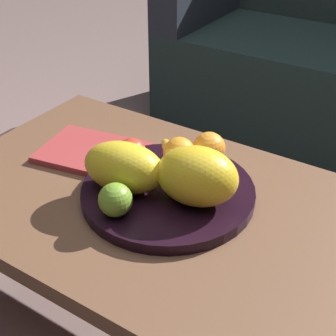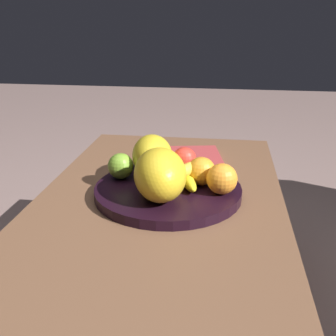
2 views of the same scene
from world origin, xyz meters
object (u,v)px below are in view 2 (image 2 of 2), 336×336
at_px(orange_front, 201,171).
at_px(apple_left, 184,159).
at_px(melon_large_front, 160,175).
at_px(coffee_table, 158,218).
at_px(fruit_bowl, 168,191).
at_px(melon_smaller_beside, 152,156).
at_px(magazine, 193,160).
at_px(banana_bunch, 187,176).
at_px(apple_front, 121,166).
at_px(orange_left, 222,179).

bearing_deg(orange_front, apple_left, -150.51).
bearing_deg(melon_large_front, orange_front, 137.45).
relative_size(coffee_table, melon_large_front, 6.70).
bearing_deg(fruit_bowl, melon_smaller_beside, -144.64).
bearing_deg(melon_smaller_beside, apple_left, 117.15).
bearing_deg(melon_smaller_beside, magazine, 150.89).
xyz_separation_m(orange_front, banana_bunch, (0.01, -0.03, -0.01)).
xyz_separation_m(fruit_bowl, magazine, (-0.25, 0.04, -0.00)).
bearing_deg(apple_front, melon_large_front, 47.83).
bearing_deg(melon_smaller_beside, orange_front, 69.33).
bearing_deg(melon_large_front, apple_left, 168.92).
distance_m(melon_smaller_beside, banana_bunch, 0.12).
bearing_deg(melon_smaller_beside, orange_left, 62.41).
bearing_deg(banana_bunch, coffee_table, -47.67).
bearing_deg(melon_smaller_beside, banana_bunch, 59.05).
distance_m(fruit_bowl, orange_front, 0.10).
distance_m(melon_large_front, orange_left, 0.15).
relative_size(coffee_table, orange_front, 15.42).
distance_m(melon_large_front, melon_smaller_beside, 0.16).
xyz_separation_m(coffee_table, magazine, (-0.30, 0.06, 0.05)).
bearing_deg(orange_left, melon_smaller_beside, -117.59).
bearing_deg(coffee_table, melon_smaller_beside, -164.49).
xyz_separation_m(orange_front, apple_left, (-0.09, -0.05, -0.00)).
xyz_separation_m(fruit_bowl, melon_large_front, (0.08, -0.01, 0.07)).
distance_m(apple_front, banana_bunch, 0.18).
xyz_separation_m(banana_bunch, magazine, (-0.24, -0.00, -0.04)).
bearing_deg(orange_front, banana_bunch, -74.66).
xyz_separation_m(fruit_bowl, banana_bunch, (-0.01, 0.05, 0.04)).
distance_m(orange_front, orange_left, 0.07).
xyz_separation_m(apple_left, magazine, (-0.13, 0.01, -0.05)).
bearing_deg(apple_left, melon_large_front, -11.08).
relative_size(orange_front, apple_front, 1.07).
height_order(melon_large_front, banana_bunch, melon_large_front).
distance_m(melon_smaller_beside, magazine, 0.21).
height_order(banana_bunch, magazine, banana_bunch).
relative_size(melon_smaller_beside, magazine, 0.71).
distance_m(fruit_bowl, melon_large_front, 0.11).
xyz_separation_m(melon_smaller_beside, orange_front, (0.05, 0.14, -0.02)).
bearing_deg(apple_front, apple_left, 116.37).
xyz_separation_m(fruit_bowl, orange_front, (-0.02, 0.08, 0.05)).
height_order(fruit_bowl, melon_smaller_beside, melon_smaller_beside).
relative_size(melon_large_front, apple_front, 2.46).
xyz_separation_m(orange_left, apple_front, (-0.06, -0.27, -0.00)).
distance_m(orange_front, banana_bunch, 0.04).
relative_size(apple_left, banana_bunch, 0.44).
relative_size(orange_left, banana_bunch, 0.50).
xyz_separation_m(melon_large_front, melon_smaller_beside, (-0.15, -0.05, -0.01)).
relative_size(orange_left, apple_front, 1.10).
bearing_deg(banana_bunch, apple_left, -169.89).
distance_m(orange_left, banana_bunch, 0.10).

